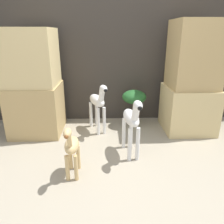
{
  "coord_description": "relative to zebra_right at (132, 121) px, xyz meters",
  "views": [
    {
      "loc": [
        -0.13,
        -1.83,
        1.37
      ],
      "look_at": [
        -0.03,
        0.82,
        0.41
      ],
      "focal_mm": 35.0,
      "sensor_mm": 36.0,
      "label": 1
    }
  ],
  "objects": [
    {
      "name": "ground_plane",
      "position": [
        -0.18,
        -0.44,
        -0.44
      ],
      "size": [
        14.0,
        14.0,
        0.0
      ],
      "primitive_type": "plane",
      "color": "#9E937F"
    },
    {
      "name": "wall_back",
      "position": [
        -0.18,
        1.23,
        0.66
      ],
      "size": [
        6.4,
        0.08,
        2.2
      ],
      "color": "#38332D",
      "rests_on": "ground_plane"
    },
    {
      "name": "rock_pillar_left",
      "position": [
        -1.27,
        0.71,
        0.26
      ],
      "size": [
        0.68,
        0.67,
        1.43
      ],
      "color": "tan",
      "rests_on": "ground_plane"
    },
    {
      "name": "rock_pillar_right",
      "position": [
        0.92,
        0.71,
        0.29
      ],
      "size": [
        0.68,
        0.67,
        1.54
      ],
      "color": "#DBC184",
      "rests_on": "ground_plane"
    },
    {
      "name": "zebra_right",
      "position": [
        0.0,
        0.0,
        0.0
      ],
      "size": [
        0.21,
        0.57,
        0.74
      ],
      "color": "white",
      "rests_on": "ground_plane"
    },
    {
      "name": "zebra_left",
      "position": [
        -0.4,
        0.69,
        0.0
      ],
      "size": [
        0.32,
        0.55,
        0.74
      ],
      "color": "white",
      "rests_on": "ground_plane"
    },
    {
      "name": "giraffe_figurine",
      "position": [
        -0.63,
        -0.38,
        -0.12
      ],
      "size": [
        0.14,
        0.4,
        0.59
      ],
      "color": "tan",
      "rests_on": "ground_plane"
    },
    {
      "name": "potted_palm_front",
      "position": [
        0.15,
        0.9,
        0.0
      ],
      "size": [
        0.36,
        0.36,
        0.56
      ],
      "color": "black",
      "rests_on": "ground_plane"
    }
  ]
}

